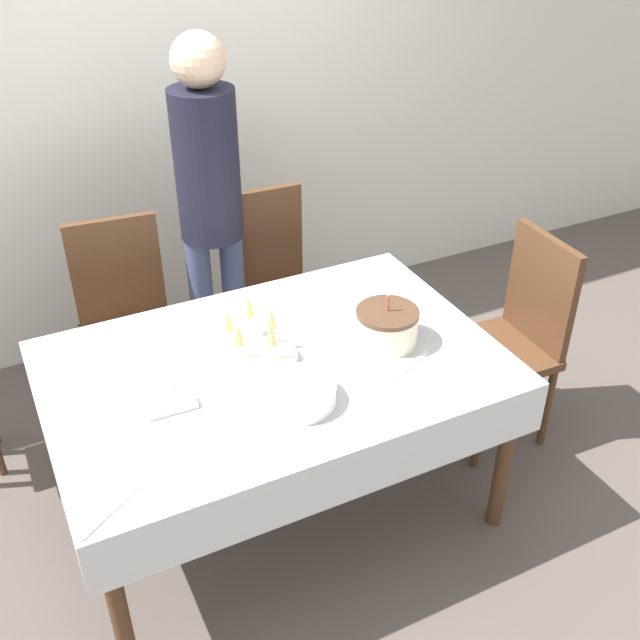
{
  "coord_description": "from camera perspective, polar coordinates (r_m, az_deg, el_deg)",
  "views": [
    {
      "loc": [
        -0.83,
        -2.05,
        2.33
      ],
      "look_at": [
        0.19,
        0.01,
        0.85
      ],
      "focal_mm": 42.0,
      "sensor_mm": 36.0,
      "label": 1
    }
  ],
  "objects": [
    {
      "name": "person_standing",
      "position": [
        3.33,
        -8.44,
        9.63
      ],
      "size": [
        0.28,
        0.28,
        1.71
      ],
      "color": "#3F4C72",
      "rests_on": "ground_plane"
    },
    {
      "name": "ground_plane",
      "position": [
        3.21,
        -3.11,
        -13.78
      ],
      "size": [
        12.0,
        12.0,
        0.0
      ],
      "primitive_type": "plane",
      "color": "#564C47"
    },
    {
      "name": "dining_chair_far_right",
      "position": [
        3.62,
        -3.65,
        2.95
      ],
      "size": [
        0.43,
        0.43,
        0.96
      ],
      "color": "#51331E",
      "rests_on": "ground_plane"
    },
    {
      "name": "dining_chair_far_left",
      "position": [
        3.46,
        -14.55,
        0.24
      ],
      "size": [
        0.46,
        0.46,
        0.96
      ],
      "color": "#51331E",
      "rests_on": "ground_plane"
    },
    {
      "name": "plate_stack_main",
      "position": [
        2.53,
        -1.81,
        -5.62
      ],
      "size": [
        0.27,
        0.27,
        0.06
      ],
      "color": "silver",
      "rests_on": "dining_table"
    },
    {
      "name": "cake_knife",
      "position": [
        2.69,
        6.41,
        -3.91
      ],
      "size": [
        0.28,
        0.14,
        0.0
      ],
      "color": "silver",
      "rests_on": "dining_table"
    },
    {
      "name": "wall_back",
      "position": [
        3.8,
        -13.53,
        17.05
      ],
      "size": [
        8.0,
        0.05,
        2.7
      ],
      "color": "silver",
      "rests_on": "ground_plane"
    },
    {
      "name": "plate_stack_dessert",
      "position": [
        2.72,
        -4.0,
        -2.87
      ],
      "size": [
        0.21,
        0.21,
        0.03
      ],
      "color": "silver",
      "rests_on": "dining_table"
    },
    {
      "name": "birthday_cake",
      "position": [
        2.8,
        5.12,
        -0.48
      ],
      "size": [
        0.23,
        0.23,
        0.21
      ],
      "color": "beige",
      "rests_on": "dining_table"
    },
    {
      "name": "napkin_pile",
      "position": [
        2.69,
        -13.08,
        -4.55
      ],
      "size": [
        0.15,
        0.15,
        0.01
      ],
      "color": "white",
      "rests_on": "dining_table"
    },
    {
      "name": "dining_chair_right_end",
      "position": [
        3.36,
        14.62,
        -0.85
      ],
      "size": [
        0.44,
        0.44,
        0.96
      ],
      "color": "#51331E",
      "rests_on": "ground_plane"
    },
    {
      "name": "champagne_tray",
      "position": [
        2.74,
        -5.21,
        -1.18
      ],
      "size": [
        0.32,
        0.32,
        0.18
      ],
      "color": "silver",
      "rests_on": "dining_table"
    },
    {
      "name": "fork_pile",
      "position": [
        2.55,
        -11.23,
        -6.55
      ],
      "size": [
        0.17,
        0.07,
        0.02
      ],
      "color": "silver",
      "rests_on": "dining_table"
    },
    {
      "name": "dining_table",
      "position": [
        2.79,
        -3.49,
        -4.9
      ],
      "size": [
        1.63,
        1.09,
        0.73
      ],
      "color": "white",
      "rests_on": "ground_plane"
    }
  ]
}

